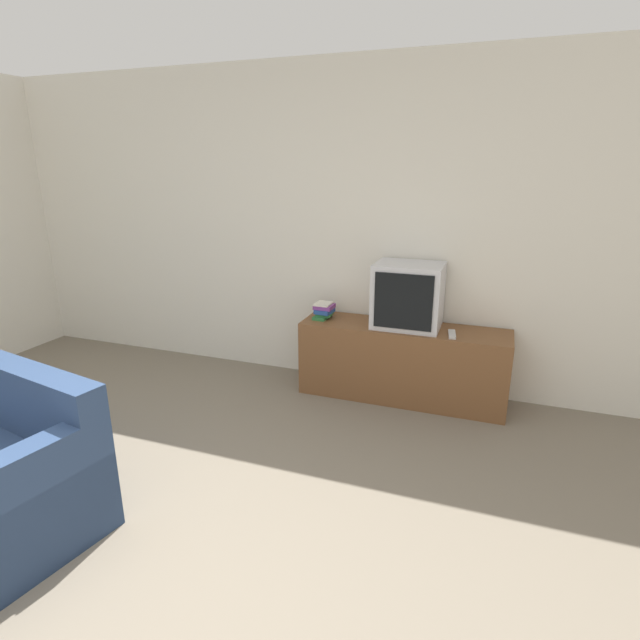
% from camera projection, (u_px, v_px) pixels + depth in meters
% --- Properties ---
extents(wall_back, '(9.00, 0.06, 2.60)m').
position_uv_depth(wall_back, '(320.00, 228.00, 4.17)').
color(wall_back, silver).
rests_on(wall_back, ground_plane).
extents(tv_stand, '(1.61, 0.43, 0.60)m').
position_uv_depth(tv_stand, '(402.00, 362.00, 3.97)').
color(tv_stand, brown).
rests_on(tv_stand, ground_plane).
extents(television, '(0.51, 0.40, 0.50)m').
position_uv_depth(television, '(408.00, 295.00, 3.82)').
color(television, silver).
rests_on(television, tv_stand).
extents(book_stack, '(0.15, 0.19, 0.13)m').
position_uv_depth(book_stack, '(324.00, 310.00, 4.08)').
color(book_stack, '#2D753D').
rests_on(book_stack, tv_stand).
extents(remote_on_stand, '(0.07, 0.17, 0.02)m').
position_uv_depth(remote_on_stand, '(452.00, 334.00, 3.67)').
color(remote_on_stand, '#B7B7B7').
rests_on(remote_on_stand, tv_stand).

